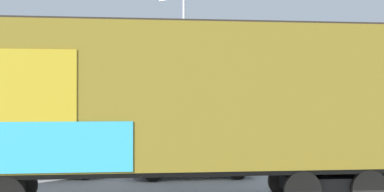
# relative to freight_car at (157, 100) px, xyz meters

# --- Properties ---
(freight_car) EXTENTS (13.47, 3.57, 4.65)m
(freight_car) POSITION_rel_freight_car_xyz_m (0.00, 0.00, 0.00)
(freight_car) COLOR olive
(freight_car) RESTS_ON ground_plane
(flagpole) EXTENTS (1.18, 0.99, 8.14)m
(flagpole) POSITION_rel_freight_car_xyz_m (0.87, 9.39, 2.53)
(flagpole) COLOR silver
(flagpole) RESTS_ON ground_plane
(hillside) EXTENTS (124.48, 35.76, 13.67)m
(hillside) POSITION_rel_freight_car_xyz_m (-0.25, 72.51, 1.96)
(hillside) COLOR gray
(hillside) RESTS_ON ground_plane
(parked_car_black) EXTENTS (4.30, 2.40, 1.75)m
(parked_car_black) POSITION_rel_freight_car_xyz_m (-3.92, 5.00, -1.75)
(parked_car_black) COLOR black
(parked_car_black) RESTS_ON ground_plane
(parked_car_silver) EXTENTS (4.29, 2.29, 1.61)m
(parked_car_silver) POSITION_rel_freight_car_xyz_m (1.08, 4.78, -1.82)
(parked_car_silver) COLOR #B7BABF
(parked_car_silver) RESTS_ON ground_plane
(parked_car_green) EXTENTS (4.20, 2.15, 1.68)m
(parked_car_green) POSITION_rel_freight_car_xyz_m (6.88, 5.08, -1.79)
(parked_car_green) COLOR #1E5933
(parked_car_green) RESTS_ON ground_plane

